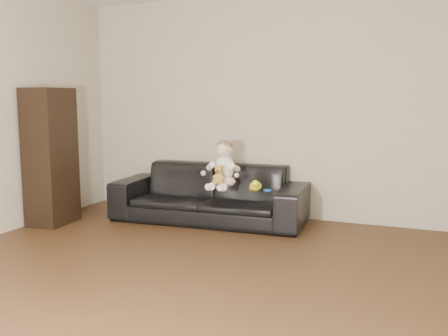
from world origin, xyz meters
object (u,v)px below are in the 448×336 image
at_px(cabinet, 51,157).
at_px(toy_rattle, 252,188).
at_px(toy_green, 256,186).
at_px(baby, 224,167).
at_px(toy_blue_disc, 268,190).
at_px(sofa, 210,193).
at_px(teddy_bear, 219,175).

relative_size(cabinet, toy_rattle, 19.88).
distance_m(cabinet, toy_green, 2.31).
height_order(baby, toy_blue_disc, baby).
bearing_deg(sofa, cabinet, -157.37).
distance_m(teddy_bear, toy_green, 0.41).
height_order(cabinet, toy_blue_disc, cabinet).
xyz_separation_m(baby, toy_blue_disc, (0.51, 0.01, -0.23)).
xyz_separation_m(baby, toy_green, (0.39, -0.05, -0.18)).
bearing_deg(cabinet, sofa, 21.90).
bearing_deg(toy_blue_disc, toy_rattle, -148.75).
bearing_deg(toy_green, toy_blue_disc, 28.03).
height_order(baby, toy_rattle, baby).
height_order(teddy_bear, toy_blue_disc, teddy_bear).
height_order(teddy_bear, toy_green, teddy_bear).
height_order(teddy_bear, toy_rattle, teddy_bear).
bearing_deg(toy_rattle, toy_green, 41.97).
relative_size(sofa, teddy_bear, 10.61).
height_order(sofa, baby, baby).
bearing_deg(toy_blue_disc, toy_green, -151.97).
bearing_deg(baby, teddy_bear, -102.78).
height_order(toy_rattle, toy_blue_disc, toy_rattle).
bearing_deg(toy_rattle, baby, 167.86).
xyz_separation_m(baby, toy_rattle, (0.37, -0.08, -0.19)).
bearing_deg(cabinet, baby, 15.81).
distance_m(sofa, toy_blue_disc, 0.75).
relative_size(baby, toy_blue_disc, 5.59).
xyz_separation_m(sofa, teddy_bear, (0.23, -0.28, 0.27)).
distance_m(sofa, teddy_bear, 0.45).
bearing_deg(teddy_bear, baby, 62.58).
height_order(sofa, teddy_bear, teddy_bear).
bearing_deg(baby, sofa, 135.18).
xyz_separation_m(sofa, toy_green, (0.62, -0.17, 0.16)).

